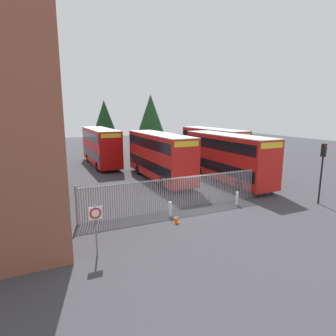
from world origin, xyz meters
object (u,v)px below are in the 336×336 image
(double_decker_bus_far_back, at_px, (213,145))
(traffic_cone_by_gate, at_px, (176,218))
(double_decker_bus_near_gate, at_px, (227,156))
(bollard_near_left, at_px, (170,209))
(bollard_center_front, at_px, (237,198))
(double_decker_bus_behind_fence_left, at_px, (159,155))
(double_decker_bus_behind_fence_right, at_px, (101,145))
(speed_limit_sign_post, at_px, (96,219))
(traffic_light_kerbside, at_px, (323,163))

(double_decker_bus_far_back, distance_m, traffic_cone_by_gate, 19.31)
(double_decker_bus_near_gate, xyz_separation_m, bollard_near_left, (-8.63, -5.94, -1.95))
(bollard_near_left, bearing_deg, bollard_center_front, 0.48)
(double_decker_bus_behind_fence_left, bearing_deg, double_decker_bus_near_gate, -32.99)
(bollard_near_left, xyz_separation_m, bollard_center_front, (5.21, 0.04, 0.00))
(double_decker_bus_far_back, relative_size, bollard_center_front, 11.38)
(double_decker_bus_behind_fence_right, distance_m, traffic_cone_by_gate, 20.50)
(double_decker_bus_behind_fence_right, xyz_separation_m, double_decker_bus_far_back, (12.31, -5.62, 0.00))
(double_decker_bus_near_gate, distance_m, traffic_cone_by_gate, 11.46)
(double_decker_bus_near_gate, bearing_deg, double_decker_bus_far_back, 65.66)
(traffic_cone_by_gate, bearing_deg, double_decker_bus_behind_fence_left, 71.91)
(double_decker_bus_behind_fence_right, bearing_deg, double_decker_bus_far_back, -24.53)
(traffic_cone_by_gate, bearing_deg, bollard_center_front, 12.47)
(double_decker_bus_far_back, xyz_separation_m, bollard_near_left, (-12.11, -13.63, -1.95))
(double_decker_bus_behind_fence_left, xyz_separation_m, bollard_center_front, (1.90, -9.35, -1.95))
(speed_limit_sign_post, bearing_deg, double_decker_bus_behind_fence_left, 55.92)
(double_decker_bus_far_back, bearing_deg, bollard_center_front, -116.94)
(traffic_cone_by_gate, height_order, traffic_light_kerbside, traffic_light_kerbside)
(double_decker_bus_behind_fence_right, relative_size, speed_limit_sign_post, 4.50)
(double_decker_bus_behind_fence_left, bearing_deg, traffic_light_kerbside, -57.43)
(traffic_light_kerbside, bearing_deg, double_decker_bus_far_back, 84.88)
(double_decker_bus_near_gate, distance_m, bollard_near_left, 10.66)
(double_decker_bus_far_back, relative_size, speed_limit_sign_post, 4.50)
(double_decker_bus_behind_fence_left, relative_size, double_decker_bus_far_back, 1.00)
(bollard_center_front, relative_size, traffic_cone_by_gate, 1.61)
(double_decker_bus_behind_fence_left, height_order, speed_limit_sign_post, double_decker_bus_behind_fence_left)
(double_decker_bus_near_gate, relative_size, bollard_near_left, 11.38)
(double_decker_bus_near_gate, relative_size, bollard_center_front, 11.38)
(bollard_near_left, relative_size, speed_limit_sign_post, 0.40)
(bollard_center_front, xyz_separation_m, traffic_cone_by_gate, (-5.34, -1.18, -0.19))
(speed_limit_sign_post, distance_m, traffic_light_kerbside, 15.92)
(double_decker_bus_near_gate, height_order, double_decker_bus_behind_fence_left, same)
(double_decker_bus_behind_fence_right, height_order, bollard_near_left, double_decker_bus_behind_fence_right)
(double_decker_bus_near_gate, bearing_deg, speed_limit_sign_post, -146.74)
(double_decker_bus_behind_fence_left, bearing_deg, bollard_center_front, -78.51)
(double_decker_bus_near_gate, bearing_deg, double_decker_bus_behind_fence_right, 123.54)
(double_decker_bus_behind_fence_right, distance_m, bollard_near_left, 19.35)
(double_decker_bus_behind_fence_left, distance_m, traffic_cone_by_gate, 11.28)
(speed_limit_sign_post, bearing_deg, traffic_light_kerbside, 3.33)
(traffic_light_kerbside, bearing_deg, speed_limit_sign_post, -176.67)
(bollard_center_front, bearing_deg, double_decker_bus_behind_fence_right, 105.71)
(speed_limit_sign_post, bearing_deg, bollard_near_left, 31.06)
(double_decker_bus_behind_fence_left, bearing_deg, bollard_near_left, -109.39)
(bollard_center_front, bearing_deg, double_decker_bus_behind_fence_left, 101.49)
(double_decker_bus_near_gate, bearing_deg, bollard_near_left, -145.48)
(double_decker_bus_far_back, bearing_deg, double_decker_bus_near_gate, -114.34)
(bollard_near_left, height_order, speed_limit_sign_post, speed_limit_sign_post)
(bollard_near_left, bearing_deg, double_decker_bus_behind_fence_right, 90.59)
(double_decker_bus_behind_fence_right, xyz_separation_m, traffic_light_kerbside, (10.90, -21.43, 0.56))
(double_decker_bus_near_gate, distance_m, bollard_center_front, 7.09)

